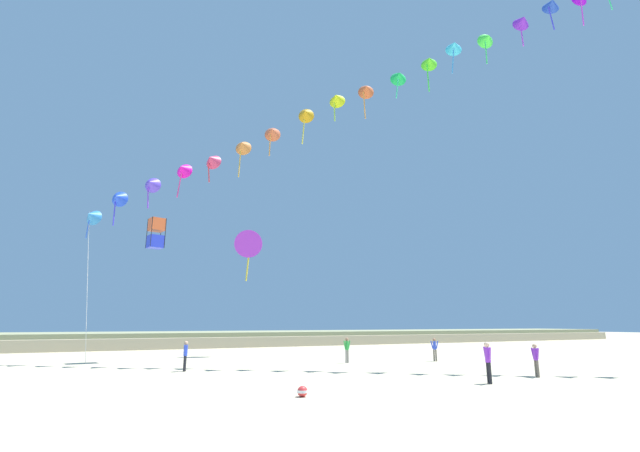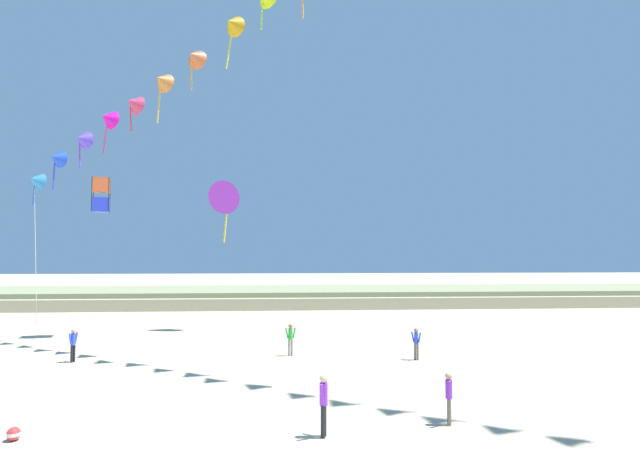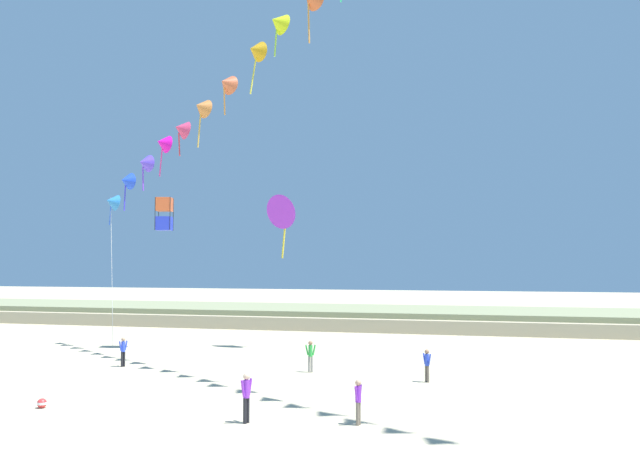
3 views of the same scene
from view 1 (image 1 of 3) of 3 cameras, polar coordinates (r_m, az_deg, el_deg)
ground_plane at (r=16.89m, az=20.58°, el=-20.49°), size 240.00×240.00×0.00m
dune_ridge at (r=53.08m, az=-12.62°, el=-14.41°), size 120.00×13.68×1.52m
person_near_left at (r=28.62m, az=3.61°, el=-15.95°), size 0.55×0.22×1.58m
person_near_right at (r=23.51m, az=26.82°, el=-15.40°), size 0.21×0.53×1.52m
person_mid_center at (r=24.70m, az=-17.50°, el=-15.93°), size 0.29×0.53×1.55m
person_far_left at (r=30.84m, az=15.04°, el=-15.41°), size 0.45×0.39×1.50m
person_far_right at (r=20.22m, az=21.48°, el=-16.21°), size 0.27×0.59×1.70m
kite_banner_string at (r=31.46m, az=8.27°, el=18.43°), size 36.37×21.01×28.44m
large_kite_low_lead at (r=35.90m, az=-9.50°, el=-2.32°), size 2.60×2.00×4.33m
large_kite_mid_trail at (r=32.32m, az=-21.02°, el=-0.92°), size 1.21×1.21×2.12m
beach_ball at (r=15.80m, az=-2.36°, el=-21.17°), size 0.36×0.36×0.36m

